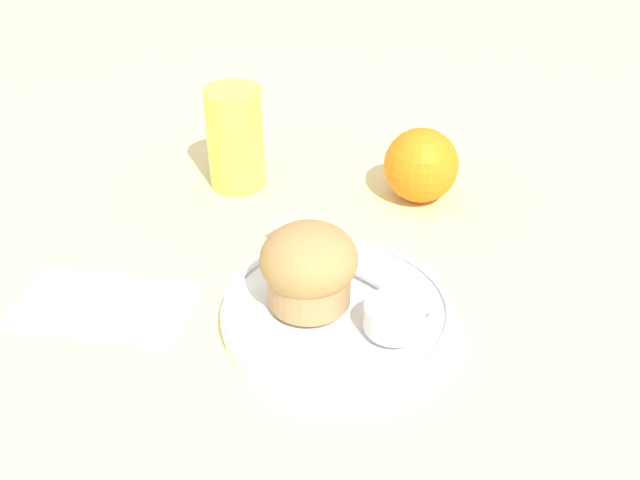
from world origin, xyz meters
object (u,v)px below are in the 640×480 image
object	(u,v)px
muffin	(309,266)
orange_fruit	(421,165)
juice_glass	(235,138)
butter_knife	(349,264)

from	to	relation	value
muffin	orange_fruit	xyz separation A→B (m)	(0.08, 0.22, -0.01)
orange_fruit	juice_glass	bearing A→B (deg)	-179.14
butter_knife	juice_glass	bearing A→B (deg)	166.00
muffin	orange_fruit	bearing A→B (deg)	69.20
muffin	butter_knife	xyz separation A→B (m)	(0.03, 0.05, -0.03)
butter_knife	juice_glass	world-z (taller)	juice_glass
butter_knife	orange_fruit	xyz separation A→B (m)	(0.06, 0.17, 0.02)
muffin	orange_fruit	world-z (taller)	muffin
orange_fruit	butter_knife	bearing A→B (deg)	-108.61
butter_knife	muffin	bearing A→B (deg)	-83.92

